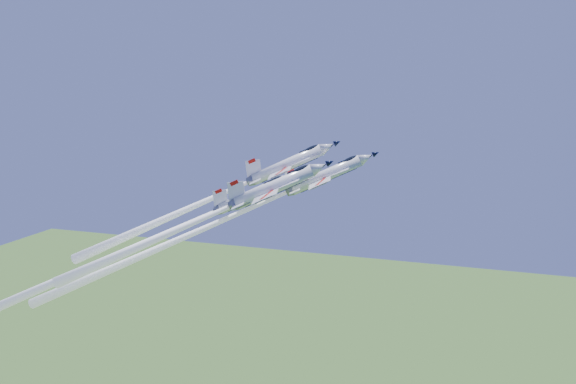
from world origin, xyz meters
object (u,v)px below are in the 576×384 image
(jet_left, at_px, (210,199))
(jet_right, at_px, (197,221))
(jet_slot, at_px, (146,242))
(jet_lead, at_px, (206,228))

(jet_left, relative_size, jet_right, 1.04)
(jet_slot, bearing_deg, jet_lead, 100.49)
(jet_left, distance_m, jet_right, 11.26)
(jet_lead, bearing_deg, jet_right, -1.97)
(jet_right, bearing_deg, jet_left, 179.94)
(jet_slot, bearing_deg, jet_right, 67.30)
(jet_right, xyz_separation_m, jet_slot, (-10.74, 1.42, -4.82))
(jet_lead, relative_size, jet_left, 1.21)
(jet_left, height_order, jet_right, jet_left)
(jet_right, distance_m, jet_slot, 11.86)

